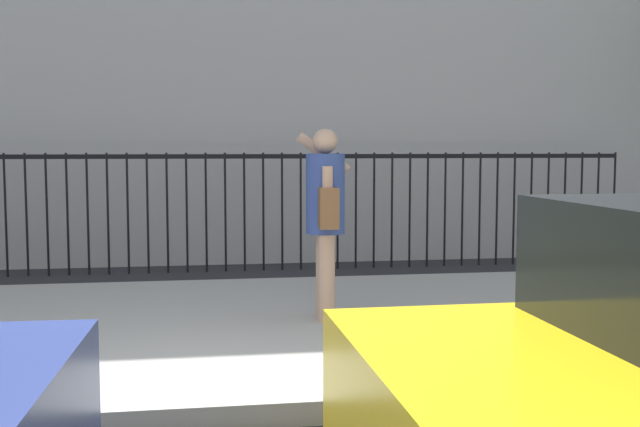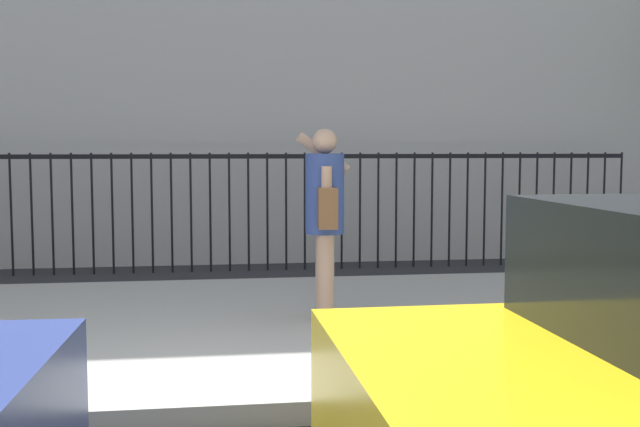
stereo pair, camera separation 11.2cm
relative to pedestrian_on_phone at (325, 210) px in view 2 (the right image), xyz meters
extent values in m
cube|color=#9E9B93|center=(-1.13, 0.05, -1.05)|extent=(28.00, 4.40, 0.15)
cube|color=black|center=(-1.13, 3.75, 0.42)|extent=(12.00, 0.04, 0.06)
cylinder|color=black|center=(-3.56, 3.75, -0.33)|extent=(0.03, 0.03, 1.60)
cylinder|color=black|center=(-3.30, 3.75, -0.33)|extent=(0.03, 0.03, 1.60)
cylinder|color=black|center=(-3.05, 3.75, -0.33)|extent=(0.03, 0.03, 1.60)
cylinder|color=black|center=(-2.79, 3.75, -0.33)|extent=(0.03, 0.03, 1.60)
cylinder|color=black|center=(-2.54, 3.75, -0.33)|extent=(0.03, 0.03, 1.60)
cylinder|color=black|center=(-2.28, 3.75, -0.33)|extent=(0.03, 0.03, 1.60)
cylinder|color=black|center=(-2.03, 3.75, -0.33)|extent=(0.03, 0.03, 1.60)
cylinder|color=black|center=(-1.77, 3.75, -0.33)|extent=(0.03, 0.03, 1.60)
cylinder|color=black|center=(-1.52, 3.75, -0.33)|extent=(0.03, 0.03, 1.60)
cylinder|color=black|center=(-1.26, 3.75, -0.33)|extent=(0.03, 0.03, 1.60)
cylinder|color=black|center=(-1.01, 3.75, -0.33)|extent=(0.03, 0.03, 1.60)
cylinder|color=black|center=(-0.75, 3.75, -0.33)|extent=(0.03, 0.03, 1.60)
cylinder|color=black|center=(-0.50, 3.75, -0.33)|extent=(0.03, 0.03, 1.60)
cylinder|color=black|center=(-0.24, 3.75, -0.33)|extent=(0.03, 0.03, 1.60)
cylinder|color=black|center=(0.02, 3.75, -0.33)|extent=(0.03, 0.03, 1.60)
cylinder|color=black|center=(0.27, 3.75, -0.33)|extent=(0.03, 0.03, 1.60)
cylinder|color=black|center=(0.53, 3.75, -0.33)|extent=(0.03, 0.03, 1.60)
cylinder|color=black|center=(0.78, 3.75, -0.33)|extent=(0.03, 0.03, 1.60)
cylinder|color=black|center=(1.04, 3.75, -0.33)|extent=(0.03, 0.03, 1.60)
cylinder|color=black|center=(1.29, 3.75, -0.33)|extent=(0.03, 0.03, 1.60)
cylinder|color=black|center=(1.55, 3.75, -0.33)|extent=(0.03, 0.03, 1.60)
cylinder|color=black|center=(1.80, 3.75, -0.33)|extent=(0.03, 0.03, 1.60)
cylinder|color=black|center=(2.06, 3.75, -0.33)|extent=(0.03, 0.03, 1.60)
cylinder|color=black|center=(2.31, 3.75, -0.33)|extent=(0.03, 0.03, 1.60)
cylinder|color=black|center=(2.57, 3.75, -0.33)|extent=(0.03, 0.03, 1.60)
cylinder|color=black|center=(2.82, 3.75, -0.33)|extent=(0.03, 0.03, 1.60)
cylinder|color=black|center=(3.08, 3.75, -0.33)|extent=(0.03, 0.03, 1.60)
cylinder|color=black|center=(3.33, 3.75, -0.33)|extent=(0.03, 0.03, 1.60)
cylinder|color=black|center=(3.59, 3.75, -0.33)|extent=(0.03, 0.03, 1.60)
cylinder|color=black|center=(3.85, 3.75, -0.33)|extent=(0.03, 0.03, 1.60)
cylinder|color=black|center=(4.10, 3.75, -0.33)|extent=(0.03, 0.03, 1.60)
cylinder|color=black|center=(4.36, 3.75, -0.33)|extent=(0.03, 0.03, 1.60)
cylinder|color=black|center=(4.61, 3.75, -0.33)|extent=(0.03, 0.03, 1.60)
cylinder|color=black|center=(4.87, 3.75, -0.33)|extent=(0.03, 0.03, 1.60)
cylinder|color=tan|center=(0.01, 0.13, -0.59)|extent=(0.15, 0.15, 0.77)
cylinder|color=tan|center=(0.00, -0.07, -0.59)|extent=(0.15, 0.15, 0.77)
cylinder|color=#33478C|center=(0.00, 0.03, 0.14)|extent=(0.36, 0.36, 0.70)
sphere|color=tan|center=(0.00, 0.03, 0.60)|extent=(0.22, 0.22, 0.22)
cylinder|color=tan|center=(0.01, 0.23, 0.49)|extent=(0.49, 0.12, 0.38)
cylinder|color=tan|center=(-0.01, -0.17, 0.12)|extent=(0.09, 0.09, 0.53)
cube|color=black|center=(0.07, 0.17, 0.58)|extent=(0.01, 0.07, 0.15)
cube|color=brown|center=(-0.02, -0.23, 0.03)|extent=(0.18, 0.29, 0.34)
camera|label=1|loc=(-1.08, -6.58, 0.54)|focal=43.08mm
camera|label=2|loc=(-0.97, -6.60, 0.54)|focal=43.08mm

